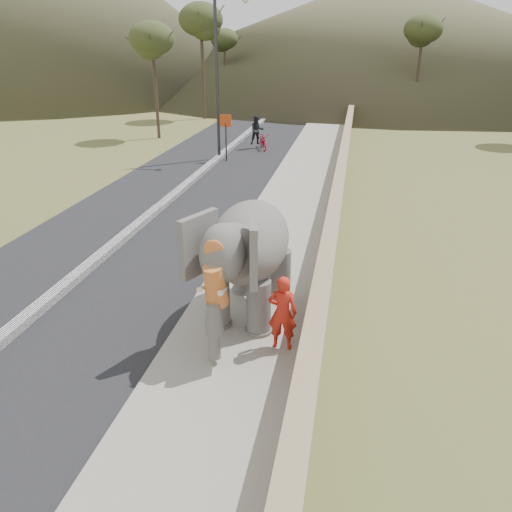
{
  "coord_description": "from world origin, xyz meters",
  "views": [
    {
      "loc": [
        2.11,
        -7.02,
        6.07
      ],
      "look_at": [
        0.2,
        2.7,
        1.7
      ],
      "focal_mm": 35.0,
      "sensor_mm": 36.0,
      "label": 1
    }
  ],
  "objects": [
    {
      "name": "parapet",
      "position": [
        1.65,
        10.0,
        0.55
      ],
      "size": [
        0.3,
        120.0,
        1.1
      ],
      "primitive_type": "cube",
      "color": "tan",
      "rests_on": "ground"
    },
    {
      "name": "walkway",
      "position": [
        0.0,
        10.0,
        0.07
      ],
      "size": [
        3.0,
        120.0,
        0.15
      ],
      "primitive_type": "cube",
      "color": "#9E9687",
      "rests_on": "ground"
    },
    {
      "name": "road",
      "position": [
        -5.0,
        10.0,
        0.01
      ],
      "size": [
        7.0,
        120.0,
        0.03
      ],
      "primitive_type": "cube",
      "color": "black",
      "rests_on": "ground"
    },
    {
      "name": "signboard",
      "position": [
        -4.5,
        18.45,
        1.64
      ],
      "size": [
        0.6,
        0.08,
        2.4
      ],
      "color": "#2D2D33",
      "rests_on": "ground"
    },
    {
      "name": "median",
      "position": [
        -5.0,
        10.0,
        0.11
      ],
      "size": [
        0.35,
        120.0,
        0.22
      ],
      "primitive_type": "cube",
      "color": "black",
      "rests_on": "ground"
    },
    {
      "name": "trees",
      "position": [
        6.24,
        30.73,
        3.8
      ],
      "size": [
        47.4,
        42.17,
        8.7
      ],
      "color": "#473828",
      "rests_on": "ground"
    },
    {
      "name": "motorcyclist",
      "position": [
        -3.3,
        21.86,
        0.73
      ],
      "size": [
        1.47,
        1.95,
        1.9
      ],
      "color": "maroon",
      "rests_on": "ground"
    },
    {
      "name": "lamppost",
      "position": [
        -4.69,
        18.86,
        4.87
      ],
      "size": [
        1.76,
        0.36,
        8.0
      ],
      "color": "#2E2D32",
      "rests_on": "ground"
    },
    {
      "name": "ground",
      "position": [
        0.0,
        0.0,
        0.0
      ],
      "size": [
        160.0,
        160.0,
        0.0
      ],
      "primitive_type": "plane",
      "color": "olive",
      "rests_on": "ground"
    },
    {
      "name": "elephant_and_man",
      "position": [
        0.02,
        3.03,
        1.51
      ],
      "size": [
        2.41,
        3.98,
        2.74
      ],
      "color": "slate",
      "rests_on": "ground"
    },
    {
      "name": "hill_far",
      "position": [
        5.0,
        70.0,
        7.0
      ],
      "size": [
        80.0,
        80.0,
        14.0
      ],
      "primitive_type": "cone",
      "color": "brown",
      "rests_on": "ground"
    }
  ]
}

